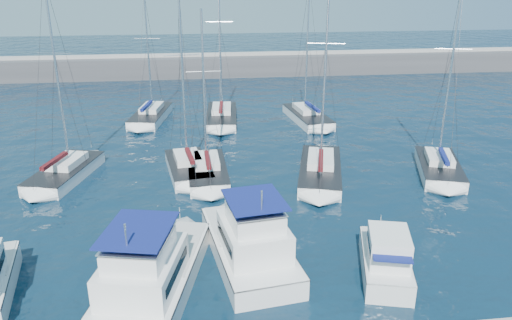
{
  "coord_description": "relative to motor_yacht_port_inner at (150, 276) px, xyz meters",
  "views": [
    {
      "loc": [
        -2.94,
        -26.85,
        15.11
      ],
      "look_at": [
        1.02,
        5.19,
        3.0
      ],
      "focal_mm": 35.0,
      "sensor_mm": 36.0,
      "label": 1
    }
  ],
  "objects": [
    {
      "name": "motor_yacht_port_inner",
      "position": [
        0.0,
        0.0,
        0.0
      ],
      "size": [
        6.09,
        10.95,
        4.69
      ],
      "rotation": [
        0.0,
        0.0,
        -0.22
      ],
      "color": "white",
      "rests_on": "ground"
    },
    {
      "name": "motor_yacht_stbd_inner",
      "position": [
        5.29,
        2.45,
        0.0
      ],
      "size": [
        5.1,
        9.6,
        4.69
      ],
      "rotation": [
        0.0,
        0.0,
        0.15
      ],
      "color": "white",
      "rests_on": "ground"
    },
    {
      "name": "breakwater",
      "position": [
        5.57,
        57.43,
        -0.08
      ],
      "size": [
        160.0,
        6.0,
        4.45
      ],
      "color": "#424244",
      "rests_on": "ground"
    },
    {
      "name": "sailboat_back_c",
      "position": [
        14.62,
        29.96,
        -0.62
      ],
      "size": [
        4.06,
        9.14,
        14.67
      ],
      "rotation": [
        0.0,
        0.0,
        0.12
      ],
      "color": "white",
      "rests_on": "ground"
    },
    {
      "name": "sailboat_mid_b",
      "position": [
        1.82,
        16.14,
        -0.6
      ],
      "size": [
        4.06,
        7.53,
        14.96
      ],
      "rotation": [
        0.0,
        0.0,
        0.15
      ],
      "color": "white",
      "rests_on": "ground"
    },
    {
      "name": "sailboat_mid_a",
      "position": [
        -7.74,
        16.37,
        -0.6
      ],
      "size": [
        4.99,
        8.41,
        15.4
      ],
      "rotation": [
        0.0,
        0.0,
        -0.26
      ],
      "color": "white",
      "rests_on": "ground"
    },
    {
      "name": "ground",
      "position": [
        5.57,
        5.43,
        -1.13
      ],
      "size": [
        220.0,
        220.0,
        0.0
      ],
      "primitive_type": "plane",
      "color": "black",
      "rests_on": "ground"
    },
    {
      "name": "sailboat_mid_e",
      "position": [
        21.77,
        13.66,
        -0.59
      ],
      "size": [
        5.31,
        8.3,
        15.71
      ],
      "rotation": [
        0.0,
        0.0,
        -0.32
      ],
      "color": "white",
      "rests_on": "ground"
    },
    {
      "name": "motor_yacht_stbd_outer",
      "position": [
        12.21,
        0.29,
        -0.19
      ],
      "size": [
        3.8,
        6.19,
        3.2
      ],
      "rotation": [
        0.0,
        0.0,
        -0.26
      ],
      "color": "white",
      "rests_on": "ground"
    },
    {
      "name": "sailboat_back_b",
      "position": [
        5.36,
        31.13,
        -0.6
      ],
      "size": [
        3.91,
        9.55,
        16.72
      ],
      "rotation": [
        0.0,
        0.0,
        -0.08
      ],
      "color": "white",
      "rests_on": "ground"
    },
    {
      "name": "sailboat_back_a",
      "position": [
        -2.32,
        32.49,
        -0.63
      ],
      "size": [
        4.51,
        9.11,
        13.82
      ],
      "rotation": [
        0.0,
        0.0,
        -0.17
      ],
      "color": "white",
      "rests_on": "ground"
    },
    {
      "name": "sailboat_mid_d",
      "position": [
        12.19,
        14.33,
        -0.61
      ],
      "size": [
        5.45,
        9.94,
        16.46
      ],
      "rotation": [
        0.0,
        0.0,
        -0.26
      ],
      "color": "white",
      "rests_on": "ground"
    },
    {
      "name": "sailboat_mid_c",
      "position": [
        3.3,
        15.2,
        -0.62
      ],
      "size": [
        3.15,
        7.87,
        13.11
      ],
      "rotation": [
        0.0,
        0.0,
        0.02
      ],
      "color": "white",
      "rests_on": "ground"
    }
  ]
}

